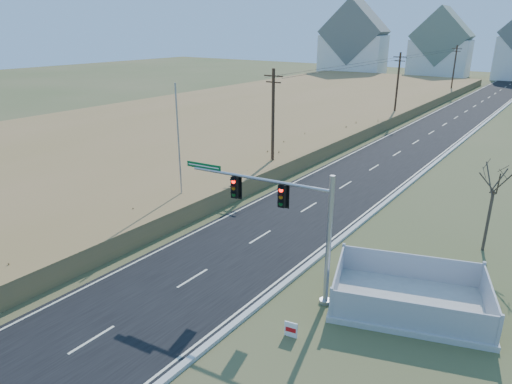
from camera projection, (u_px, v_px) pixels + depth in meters
The scene contains 14 objects.
ground at pixel (218, 264), 24.87m from camera, with size 260.00×260.00×0.00m, color #414F26.
road at pixel (452, 120), 62.96m from camera, with size 8.00×180.00×0.06m, color black.
curb at pixel (485, 123), 60.66m from camera, with size 0.30×180.00×0.18m, color #B2AFA8.
reed_marsh at pixel (268, 108), 68.32m from camera, with size 38.00×110.00×1.30m, color olive.
utility_pole_near at pixel (273, 121), 38.27m from camera, with size 1.80×0.26×9.00m.
utility_pole_mid at pixel (397, 86), 61.13m from camera, with size 1.80×0.26×9.00m.
utility_pole_far at pixel (454, 70), 84.00m from camera, with size 1.80×0.26×9.00m.
condo_nw at pixel (354, 45), 119.33m from camera, with size 17.69×13.38×19.05m.
condo_nnw at pixel (441, 48), 114.70m from camera, with size 14.93×11.17×17.03m.
traffic_signal_mast at pixel (292, 218), 20.83m from camera, with size 7.82×1.22×6.27m.
fence_enclosure at pixel (409, 301), 20.99m from camera, with size 8.06×6.68×1.59m.
open_sign at pixel (291, 330), 18.87m from camera, with size 0.56×0.16×0.70m.
flagpole at pixel (180, 162), 30.88m from camera, with size 0.40×0.40×8.80m.
bare_tree at pixel (496, 177), 24.88m from camera, with size 2.07×2.07×5.50m.
Camera 1 is at (14.57, -16.65, 12.19)m, focal length 32.00 mm.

